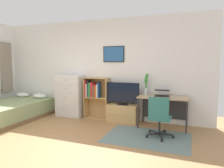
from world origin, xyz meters
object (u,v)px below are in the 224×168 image
computer_mouse (172,97)px  television (123,94)px  desk (164,101)px  bed (12,110)px  bamboo_vase (146,84)px  bookshelf (95,94)px  dresser (70,96)px  laptop (162,93)px  tv_stand (123,113)px  office_chair (159,116)px

computer_mouse → television: bearing=174.5°
desk → television: bearing=179.6°
bed → computer_mouse: computer_mouse is taller
desk → bamboo_vase: 0.61m
bookshelf → dresser: bearing=-175.2°
laptop → television: bearing=174.5°
tv_stand → bamboo_vase: bamboo_vase is taller
dresser → desk: size_ratio=1.03×
dresser → office_chair: size_ratio=1.36×
tv_stand → television: size_ratio=0.91×
bed → bamboo_vase: size_ratio=3.93×
tv_stand → office_chair: (1.05, -0.87, 0.23)m
bed → bamboo_vase: bearing=13.4°
bookshelf → desk: (1.85, -0.08, -0.06)m
bed → bookshelf: bookshelf is taller
desk → office_chair: size_ratio=1.32×
tv_stand → bed: bearing=-164.8°
television → office_chair: television is taller
bookshelf → desk: size_ratio=0.99×
bamboo_vase → bookshelf: bearing=-178.4°
computer_mouse → dresser: bearing=177.4°
office_chair → tv_stand: bearing=140.2°
tv_stand → computer_mouse: size_ratio=7.54×
television → computer_mouse: bearing=-5.5°
television → laptop: (0.99, -0.01, 0.06)m
television → desk: (1.03, -0.01, -0.13)m
television → desk: size_ratio=0.76×
tv_stand → bookshelf: bearing=176.6°
tv_stand → laptop: size_ratio=1.96×
bed → desk: desk is taller
dresser → computer_mouse: dresser is taller
bed → television: television is taller
dresser → desk: (2.61, -0.01, 0.02)m
bookshelf → television: bookshelf is taller
tv_stand → computer_mouse: 1.35m
bed → tv_stand: size_ratio=2.57×
television → office_chair: (1.05, -0.84, -0.28)m
bed → office_chair: size_ratio=2.35×
bed → bookshelf: (2.11, 0.85, 0.43)m
dresser → computer_mouse: size_ratio=11.25×
desk → laptop: size_ratio=2.82×
television → laptop: size_ratio=2.14×
tv_stand → office_chair: size_ratio=0.91×
bookshelf → computer_mouse: size_ratio=10.76×
dresser → bookshelf: 0.76m
tv_stand → laptop: laptop is taller
bed → television: size_ratio=2.35×
tv_stand → office_chair: bearing=-39.5°
computer_mouse → bamboo_vase: bamboo_vase is taller
tv_stand → desk: (1.03, -0.03, 0.38)m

